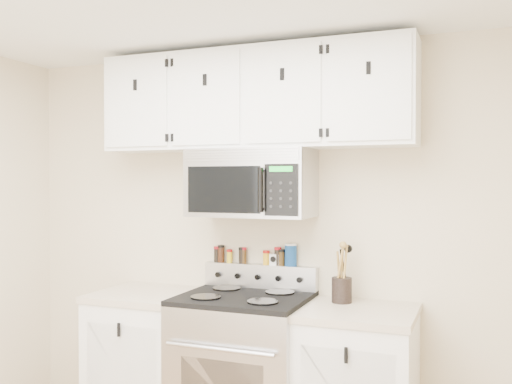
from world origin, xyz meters
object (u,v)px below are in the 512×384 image
range (244,372)px  microwave (252,183)px  utensil_crock (342,288)px  salt_canister (291,255)px

range → microwave: microwave is taller
range → microwave: bearing=89.8°
microwave → utensil_crock: size_ratio=2.19×
microwave → salt_canister: size_ratio=5.35×
range → microwave: size_ratio=1.45×
range → utensil_crock: utensil_crock is taller
salt_canister → microwave: bearing=-142.9°
range → salt_canister: bearing=53.8°
range → microwave: (0.00, 0.13, 1.14)m
utensil_crock → microwave: bearing=-177.3°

